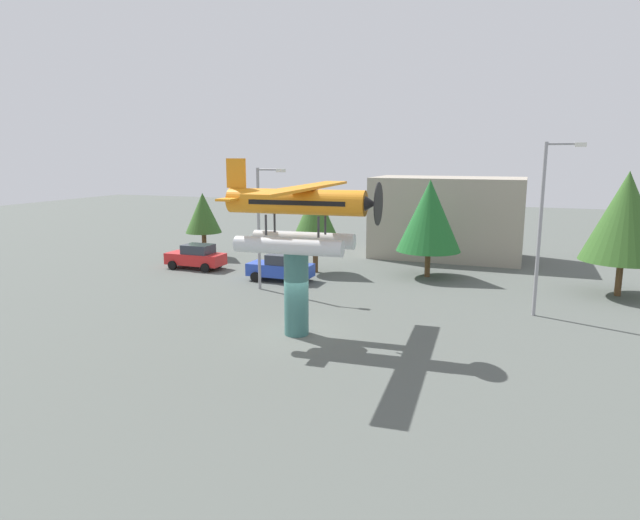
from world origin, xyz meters
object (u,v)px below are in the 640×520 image
storefront_building (447,218)px  tree_far_east (625,217)px  display_pedestal (296,293)px  tree_center_back (429,216)px  streetlight_secondary (545,218)px  tree_west (203,213)px  car_near_red (196,257)px  car_mid_blue (281,267)px  floatplane_monument (298,213)px  tree_east (315,212)px  streetlight_primary (262,219)px

storefront_building → tree_far_east: size_ratio=1.61×
display_pedestal → tree_center_back: 14.68m
display_pedestal → tree_far_east: bearing=41.5°
streetlight_secondary → tree_west: bearing=161.9°
car_near_red → car_mid_blue: bearing=169.6°
floatplane_monument → streetlight_secondary: streetlight_secondary is taller
display_pedestal → car_mid_blue: (-5.16, 9.57, -1.05)m
floatplane_monument → tree_east: size_ratio=1.77×
display_pedestal → tree_far_east: size_ratio=0.54×
streetlight_secondary → storefront_building: size_ratio=0.75×
storefront_building → tree_center_back: 7.96m
storefront_building → tree_east: 11.97m
car_mid_blue → storefront_building: 15.37m
streetlight_secondary → storefront_building: bearing=114.0°
tree_east → car_mid_blue: bearing=-108.7°
display_pedestal → tree_west: tree_west is taller
streetlight_secondary → storefront_building: (-6.69, 15.01, -1.81)m
tree_west → tree_center_back: (17.87, -0.94, 0.58)m
storefront_building → car_near_red: bearing=-145.3°
tree_west → tree_east: tree_east is taller
car_mid_blue → tree_far_east: tree_far_east is taller
tree_west → tree_center_back: tree_center_back is taller
tree_center_back → storefront_building: bearing=89.2°
streetlight_secondary → tree_far_east: 7.42m
display_pedestal → floatplane_monument: (0.13, 0.01, 3.60)m
floatplane_monument → tree_far_east: size_ratio=1.46×
floatplane_monument → car_near_red: size_ratio=2.49×
display_pedestal → streetlight_primary: size_ratio=0.53×
car_near_red → tree_east: 9.22m
streetlight_primary → tree_east: 5.86m
tree_east → tree_center_back: tree_center_back is taller
car_near_red → streetlight_primary: (7.21, -3.82, 3.38)m
car_near_red → tree_center_back: bearing=-168.7°
streetlight_secondary → tree_center_back: 9.88m
floatplane_monument → tree_east: (-4.19, 12.82, -1.36)m
car_near_red → tree_far_east: size_ratio=0.59×
tree_far_east → car_near_red: bearing=-175.7°
floatplane_monument → tree_east: floatplane_monument is taller
car_mid_blue → streetlight_secondary: streetlight_secondary is taller
streetlight_primary → tree_center_back: (8.71, 7.01, -0.17)m
tree_east → streetlight_primary: bearing=-101.7°
tree_west → streetlight_primary: bearing=-41.0°
streetlight_secondary → tree_far_east: bearing=53.7°
tree_west → tree_far_east: bearing=-4.1°
floatplane_monument → tree_west: floatplane_monument is taller
floatplane_monument → tree_far_east: 19.48m
car_near_red → tree_center_back: size_ratio=0.65×
tree_east → tree_far_east: (18.71, 0.13, 0.42)m
tree_west → tree_east: bearing=-12.0°
storefront_building → tree_center_back: (-0.11, -7.90, 0.95)m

